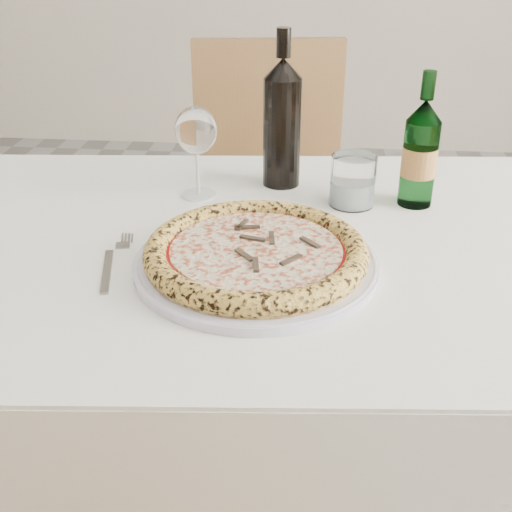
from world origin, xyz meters
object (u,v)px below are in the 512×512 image
at_px(chair_far, 270,189).
at_px(tumbler, 353,184).
at_px(dining_table, 261,287).
at_px(wine_bottle, 282,121).
at_px(plate, 256,263).
at_px(wine_glass, 196,133).
at_px(beer_bottle, 420,154).
at_px(pizza, 256,252).

relative_size(chair_far, tumbler, 10.13).
height_order(dining_table, wine_bottle, wine_bottle).
height_order(plate, tumbler, tumbler).
bearing_deg(wine_glass, beer_bottle, -0.12).
xyz_separation_m(wine_glass, tumbler, (0.29, -0.01, -0.08)).
distance_m(dining_table, beer_bottle, 0.37).
xyz_separation_m(chair_far, tumbler, (0.19, -0.61, 0.26)).
height_order(chair_far, wine_bottle, wine_bottle).
xyz_separation_m(pizza, wine_glass, (-0.13, 0.27, 0.10)).
distance_m(dining_table, plate, 0.14).
bearing_deg(chair_far, wine_bottle, -83.67).
xyz_separation_m(chair_far, wine_bottle, (0.06, -0.52, 0.35)).
bearing_deg(chair_far, plate, -87.34).
bearing_deg(wine_glass, pizza, -63.67).
relative_size(tumbler, beer_bottle, 0.38).
bearing_deg(plate, pizza, -161.69).
relative_size(dining_table, pizza, 4.35).
bearing_deg(wine_bottle, dining_table, -94.02).
xyz_separation_m(dining_table, wine_glass, (-0.13, 0.17, 0.21)).
bearing_deg(pizza, plate, 18.31).
bearing_deg(chair_far, pizza, -87.34).
bearing_deg(pizza, wine_glass, 116.33).
xyz_separation_m(pizza, tumbler, (0.15, 0.26, 0.01)).
bearing_deg(pizza, beer_bottle, 45.34).
distance_m(wine_glass, tumbler, 0.30).
xyz_separation_m(chair_far, pizza, (0.04, -0.87, 0.25)).
bearing_deg(wine_glass, dining_table, -51.86).
height_order(wine_glass, beer_bottle, beer_bottle).
relative_size(dining_table, tumbler, 15.82).
distance_m(chair_far, beer_bottle, 0.74).
bearing_deg(pizza, wine_bottle, 87.13).
bearing_deg(beer_bottle, wine_bottle, 162.78).
relative_size(wine_glass, wine_bottle, 0.58).
height_order(chair_far, pizza, chair_far).
height_order(wine_glass, tumbler, wine_glass).
height_order(tumbler, beer_bottle, beer_bottle).
relative_size(wine_glass, tumbler, 1.86).
bearing_deg(dining_table, wine_bottle, 85.98).
height_order(pizza, beer_bottle, beer_bottle).
bearing_deg(chair_far, tumbler, -72.55).
bearing_deg(beer_bottle, dining_table, -147.52).
height_order(chair_far, plate, chair_far).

